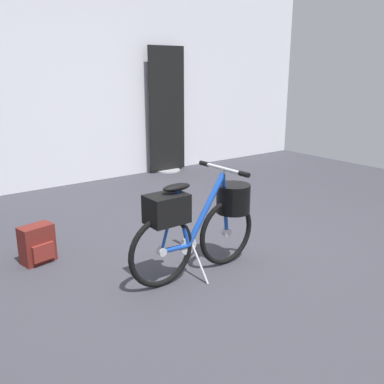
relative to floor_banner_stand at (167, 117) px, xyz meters
The scene contains 5 objects.
ground_plane 3.43m from the floor_banner_stand, 115.80° to the right, with size 8.37×8.37×0.00m, color #38383F.
back_wall 1.66m from the floor_banner_stand, behind, with size 8.37×0.10×3.20m, color silver.
floor_banner_stand is the anchor object (origin of this frame).
folding_bike_foreground 3.42m from the floor_banner_stand, 119.59° to the right, with size 1.13×0.53×0.80m.
backpack_on_floor 3.37m from the floor_banner_stand, 141.88° to the right, with size 0.28×0.21×0.31m.
Camera 1 is at (-2.05, -2.27, 1.48)m, focal length 40.11 mm.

